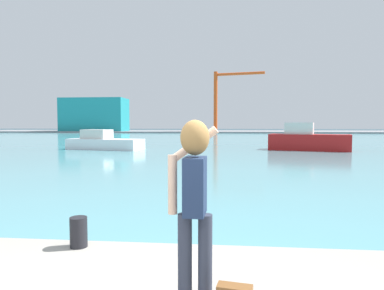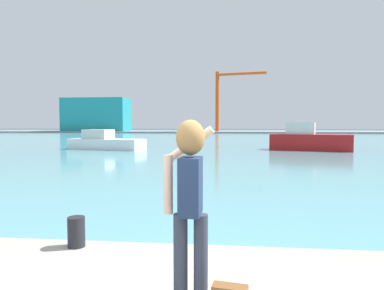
{
  "view_description": "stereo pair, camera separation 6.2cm",
  "coord_description": "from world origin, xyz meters",
  "px_view_note": "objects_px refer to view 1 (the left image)",
  "views": [
    {
      "loc": [
        0.75,
        -2.72,
        2.31
      ],
      "look_at": [
        -0.27,
        7.84,
        1.66
      ],
      "focal_mm": 32.0,
      "sensor_mm": 36.0,
      "label": 1
    },
    {
      "loc": [
        0.82,
        -2.72,
        2.31
      ],
      "look_at": [
        -0.27,
        7.84,
        1.66
      ],
      "focal_mm": 32.0,
      "sensor_mm": 36.0,
      "label": 2
    }
  ],
  "objects_px": {
    "harbor_bollard": "(79,232)",
    "boat_moored_2": "(307,140)",
    "boat_moored": "(104,142)",
    "port_crane": "(222,94)",
    "person_photographer": "(194,189)",
    "warehouse_left": "(95,115)"
  },
  "relations": [
    {
      "from": "harbor_bollard",
      "to": "boat_moored_2",
      "type": "xyz_separation_m",
      "value": [
        9.17,
        26.13,
        0.1
      ]
    },
    {
      "from": "boat_moored",
      "to": "port_crane",
      "type": "distance_m",
      "value": 61.83
    },
    {
      "from": "person_photographer",
      "to": "harbor_bollard",
      "type": "height_order",
      "value": "person_photographer"
    },
    {
      "from": "person_photographer",
      "to": "warehouse_left",
      "type": "bearing_deg",
      "value": 24.53
    },
    {
      "from": "harbor_bollard",
      "to": "boat_moored_2",
      "type": "height_order",
      "value": "boat_moored_2"
    },
    {
      "from": "warehouse_left",
      "to": "boat_moored_2",
      "type": "bearing_deg",
      "value": -54.63
    },
    {
      "from": "person_photographer",
      "to": "warehouse_left",
      "type": "relative_size",
      "value": 0.1
    },
    {
      "from": "boat_moored_2",
      "to": "person_photographer",
      "type": "bearing_deg",
      "value": -87.58
    },
    {
      "from": "boat_moored_2",
      "to": "port_crane",
      "type": "height_order",
      "value": "port_crane"
    },
    {
      "from": "boat_moored",
      "to": "person_photographer",
      "type": "bearing_deg",
      "value": -55.82
    },
    {
      "from": "person_photographer",
      "to": "warehouse_left",
      "type": "height_order",
      "value": "warehouse_left"
    },
    {
      "from": "harbor_bollard",
      "to": "person_photographer",
      "type": "bearing_deg",
      "value": -34.86
    },
    {
      "from": "boat_moored",
      "to": "port_crane",
      "type": "xyz_separation_m",
      "value": [
        10.17,
        60.24,
        9.52
      ]
    },
    {
      "from": "harbor_bollard",
      "to": "port_crane",
      "type": "relative_size",
      "value": 0.03
    },
    {
      "from": "boat_moored",
      "to": "port_crane",
      "type": "height_order",
      "value": "port_crane"
    },
    {
      "from": "person_photographer",
      "to": "port_crane",
      "type": "height_order",
      "value": "port_crane"
    },
    {
      "from": "harbor_bollard",
      "to": "boat_moored",
      "type": "relative_size",
      "value": 0.06
    },
    {
      "from": "warehouse_left",
      "to": "port_crane",
      "type": "height_order",
      "value": "port_crane"
    },
    {
      "from": "port_crane",
      "to": "boat_moored",
      "type": "bearing_deg",
      "value": -99.58
    },
    {
      "from": "warehouse_left",
      "to": "port_crane",
      "type": "distance_m",
      "value": 35.23
    },
    {
      "from": "person_photographer",
      "to": "boat_moored",
      "type": "height_order",
      "value": "person_photographer"
    },
    {
      "from": "port_crane",
      "to": "person_photographer",
      "type": "bearing_deg",
      "value": -89.69
    }
  ]
}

